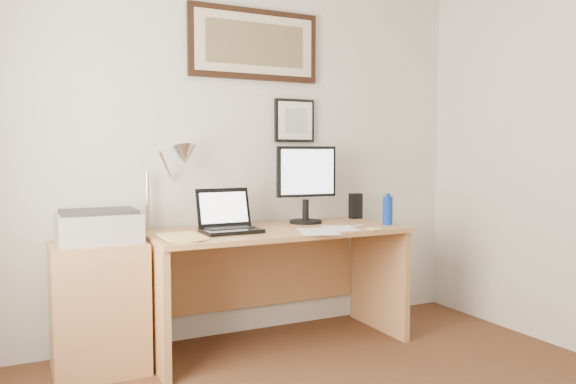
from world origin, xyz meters
TOP-DOWN VIEW (x-y plane):
  - wall_back at (0.00, 2.00)m, footprint 3.50×0.02m
  - side_cabinet at (-0.92, 1.68)m, footprint 0.50×0.40m
  - water_bottle at (0.89, 1.48)m, footprint 0.07×0.07m
  - bottle_cap at (0.89, 1.48)m, footprint 0.03×0.03m
  - speaker at (0.90, 1.88)m, footprint 0.09×0.08m
  - paper_sheet_a at (0.32, 1.40)m, footprint 0.31×0.37m
  - paper_sheet_b at (0.51, 1.45)m, footprint 0.26×0.31m
  - sticky_pad at (0.67, 1.31)m, footprint 0.07×0.07m
  - marker_pen at (0.63, 1.46)m, footprint 0.14×0.06m
  - book at (-0.61, 1.47)m, footprint 0.22×0.29m
  - desk at (0.15, 1.72)m, footprint 1.60×0.70m
  - laptop at (-0.17, 1.64)m, footprint 0.34×0.30m
  - lcd_monitor at (0.45, 1.79)m, footprint 0.42×0.22m
  - printer at (-0.91, 1.71)m, footprint 0.44×0.34m
  - desk_lamp at (-0.41, 1.81)m, footprint 0.29×0.27m
  - picture_large at (0.15, 1.97)m, footprint 0.92×0.04m
  - picture_small at (0.45, 1.97)m, footprint 0.30×0.03m

SIDE VIEW (x-z plane):
  - side_cabinet at x=-0.92m, z-range 0.00..0.73m
  - desk at x=0.15m, z-range 0.14..0.89m
  - paper_sheet_a at x=0.32m, z-range 0.75..0.75m
  - paper_sheet_b at x=0.51m, z-range 0.75..0.75m
  - sticky_pad at x=0.67m, z-range 0.75..0.76m
  - marker_pen at x=0.63m, z-range 0.75..0.77m
  - book at x=-0.61m, z-range 0.75..0.77m
  - laptop at x=-0.17m, z-range 0.68..0.94m
  - printer at x=-0.91m, z-range 0.73..0.91m
  - speaker at x=0.90m, z-range 0.75..0.93m
  - water_bottle at x=0.89m, z-range 0.75..0.94m
  - bottle_cap at x=0.89m, z-range 0.94..0.96m
  - lcd_monitor at x=0.45m, z-range 0.78..1.30m
  - desk_lamp at x=-0.41m, z-range 0.92..1.45m
  - wall_back at x=0.00m, z-range 0.00..2.50m
  - picture_small at x=0.45m, z-range 1.30..1.60m
  - picture_large at x=0.15m, z-range 1.72..2.19m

